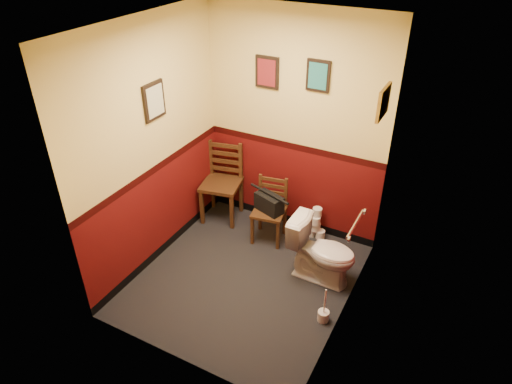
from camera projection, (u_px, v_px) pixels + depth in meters
floor at (246, 279)px, 5.06m from camera, size 2.20×2.40×0.00m
ceiling at (241, 26)px, 3.63m from camera, size 2.20×2.40×0.00m
wall_back at (294, 128)px, 5.25m from camera, size 2.20×0.00×2.70m
wall_front at (167, 243)px, 3.44m from camera, size 2.20×0.00×2.70m
wall_left at (152, 149)px, 4.78m from camera, size 0.00×2.40×2.70m
wall_right at (356, 203)px, 3.91m from camera, size 0.00×2.40×2.70m
grab_bar at (356, 224)px, 4.32m from camera, size 0.05×0.56×0.06m
framed_print_back_a at (267, 72)px, 5.05m from camera, size 0.28×0.04×0.36m
framed_print_back_b at (318, 76)px, 4.79m from camera, size 0.26×0.04×0.34m
framed_print_left at (154, 101)px, 4.58m from camera, size 0.04×0.30×0.38m
framed_print_right at (383, 102)px, 4.00m from camera, size 0.04×0.34×0.28m
toilet at (322, 252)px, 4.89m from camera, size 0.74×0.42×0.72m
toilet_brush at (323, 315)px, 4.52m from camera, size 0.11×0.11×0.41m
chair_left at (222, 182)px, 5.85m from camera, size 0.56×0.56×1.01m
chair_right at (270, 210)px, 5.50m from camera, size 0.43×0.43×0.80m
handbag at (269, 203)px, 5.40m from camera, size 0.38×0.27×0.25m
tp_stack at (316, 225)px, 5.62m from camera, size 0.24×0.15×0.42m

